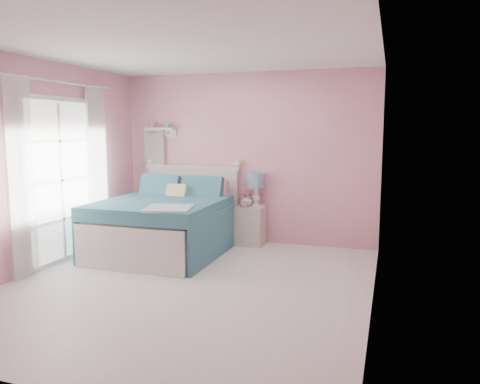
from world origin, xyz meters
The scene contains 13 objects.
floor centered at (0.00, 0.00, 0.00)m, with size 4.50×4.50×0.00m, color silver.
room_shell centered at (0.00, 0.00, 1.58)m, with size 4.50×4.50×4.50m.
bed centered at (-0.89, 1.23, 0.40)m, with size 1.62×2.04×1.18m.
nightstand centered at (0.13, 2.03, 0.30)m, with size 0.41×0.41×0.59m.
table_lamp centered at (0.19, 2.11, 0.94)m, with size 0.25×0.25×0.50m.
vase centered at (0.07, 2.03, 0.68)m, with size 0.17×0.17×0.17m, color white.
teacup centered at (0.07, 1.88, 0.64)m, with size 0.11×0.11×0.09m, color pink.
roses centered at (0.07, 2.02, 0.80)m, with size 0.14×0.11×0.12m.
wall_shelf centered at (-1.44, 2.19, 1.73)m, with size 0.50×0.15×0.25m.
hanging_dress centered at (-1.55, 2.18, 1.40)m, with size 0.34×0.03×0.72m, color white.
french_door centered at (-1.97, 0.40, 1.07)m, with size 0.04×1.32×2.16m.
curtain_near centered at (-1.92, -0.34, 1.18)m, with size 0.04×0.40×2.32m, color white.
curtain_far centered at (-1.92, 1.14, 1.18)m, with size 0.04×0.40×2.32m, color white.
Camera 1 is at (2.13, -4.64, 1.74)m, focal length 35.00 mm.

